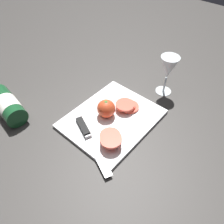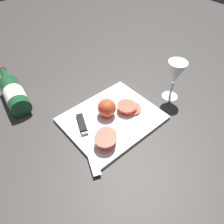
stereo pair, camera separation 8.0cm
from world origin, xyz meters
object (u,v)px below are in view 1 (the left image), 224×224
(wine_bottle, at_px, (7,104))
(wine_glass, at_px, (168,69))
(whole_tomato, at_px, (106,108))
(tomato_slice_stack_far, at_px, (127,106))
(knife, at_px, (86,133))
(tomato_slice_stack_near, at_px, (111,138))

(wine_bottle, relative_size, wine_glass, 1.84)
(wine_glass, height_order, whole_tomato, wine_glass)
(wine_glass, relative_size, tomato_slice_stack_far, 1.85)
(knife, height_order, tomato_slice_stack_far, tomato_slice_stack_far)
(whole_tomato, distance_m, knife, 0.12)
(wine_glass, distance_m, tomato_slice_stack_far, 0.22)
(wine_bottle, relative_size, tomato_slice_stack_far, 3.41)
(wine_glass, xyz_separation_m, whole_tomato, (-0.28, 0.08, -0.07))
(wine_bottle, relative_size, tomato_slice_stack_near, 3.15)
(whole_tomato, relative_size, tomato_slice_stack_near, 0.71)
(wine_bottle, distance_m, wine_glass, 0.64)
(tomato_slice_stack_far, bearing_deg, whole_tomato, 155.30)
(wine_glass, relative_size, knife, 0.68)
(whole_tomato, bearing_deg, tomato_slice_stack_far, -24.70)
(wine_bottle, height_order, knife, wine_bottle)
(whole_tomato, height_order, tomato_slice_stack_near, whole_tomato)
(knife, height_order, tomato_slice_stack_near, tomato_slice_stack_near)
(tomato_slice_stack_near, bearing_deg, knife, 111.29)
(whole_tomato, xyz_separation_m, tomato_slice_stack_far, (0.08, -0.04, -0.02))
(wine_bottle, bearing_deg, whole_tomato, -54.06)
(whole_tomato, bearing_deg, wine_glass, -16.98)
(wine_glass, bearing_deg, wine_bottle, 141.77)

